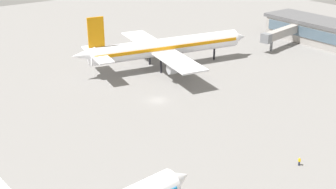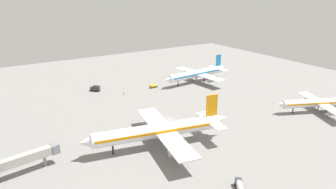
{
  "view_description": "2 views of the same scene",
  "coord_description": "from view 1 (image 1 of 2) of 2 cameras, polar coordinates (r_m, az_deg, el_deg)",
  "views": [
    {
      "loc": [
        -83.47,
        59.16,
        43.96
      ],
      "look_at": [
        -11.83,
        5.55,
        6.88
      ],
      "focal_mm": 47.31,
      "sensor_mm": 36.0,
      "label": 1
    },
    {
      "loc": [
        110.42,
        -70.86,
        56.02
      ],
      "look_at": [
        -13.81,
        7.94,
        5.93
      ],
      "focal_mm": 34.18,
      "sensor_mm": 36.0,
      "label": 2
    }
  ],
  "objects": [
    {
      "name": "ground",
      "position": [
        111.36,
        -1.36,
        -0.75
      ],
      "size": [
        288.0,
        288.0,
        0.0
      ],
      "primitive_type": "plane",
      "color": "gray"
    },
    {
      "name": "airplane_at_gate",
      "position": [
        133.54,
        -0.42,
        6.14
      ],
      "size": [
        46.21,
        56.89,
        17.42
      ],
      "rotation": [
        0.0,
        0.0,
        4.51
      ],
      "color": "white",
      "rests_on": "ground"
    },
    {
      "name": "fuel_truck",
      "position": [
        161.2,
        -9.54,
        6.88
      ],
      "size": [
        6.19,
        5.28,
        2.5
      ],
      "rotation": [
        0.0,
        0.0,
        2.5
      ],
      "color": "black",
      "rests_on": "ground"
    },
    {
      "name": "ground_crew_worker",
      "position": [
        86.93,
        16.56,
        -8.27
      ],
      "size": [
        0.58,
        0.42,
        1.67
      ],
      "rotation": [
        0.0,
        0.0,
        1.45
      ],
      "color": "#1E2338",
      "rests_on": "ground"
    },
    {
      "name": "jet_bridge",
      "position": [
        158.06,
        14.18,
        7.61
      ],
      "size": [
        6.09,
        20.47,
        6.74
      ],
      "rotation": [
        0.0,
        0.0,
        1.73
      ],
      "color": "#9E9993",
      "rests_on": "ground"
    }
  ]
}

